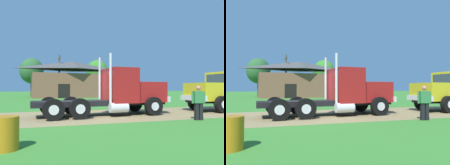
# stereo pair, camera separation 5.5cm
# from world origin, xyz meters

# --- Properties ---
(ground_plane) EXTENTS (200.00, 200.00, 0.00)m
(ground_plane) POSITION_xyz_m (0.00, 0.00, 0.00)
(ground_plane) COLOR #3A7E2C
(dirt_track) EXTENTS (120.00, 5.90, 0.01)m
(dirt_track) POSITION_xyz_m (0.00, 0.00, 0.00)
(dirt_track) COLOR #8F7A4F
(dirt_track) RESTS_ON ground_plane
(truck_foreground_white) EXTENTS (7.70, 3.04, 3.39)m
(truck_foreground_white) POSITION_xyz_m (2.35, -0.01, 1.24)
(truck_foreground_white) COLOR black
(truck_foreground_white) RESTS_ON ground_plane
(visitor_by_barrel) EXTENTS (0.66, 0.35, 1.64)m
(visitor_by_barrel) POSITION_xyz_m (5.15, -3.27, 0.89)
(visitor_by_barrel) COLOR #33723F
(visitor_by_barrel) RESTS_ON ground_plane
(steel_barrel) EXTENTS (0.63, 0.63, 0.83)m
(steel_barrel) POSITION_xyz_m (-2.83, -5.98, 0.41)
(steel_barrel) COLOR #B27214
(steel_barrel) RESTS_ON ground_plane
(shed_building) EXTENTS (14.25, 7.00, 6.13)m
(shed_building) POSITION_xyz_m (2.99, 25.40, 2.96)
(shed_building) COLOR brown
(shed_building) RESTS_ON ground_plane
(utility_pole_far) EXTENTS (0.39, 2.20, 7.13)m
(utility_pole_far) POSITION_xyz_m (0.73, 25.21, 3.81)
(utility_pole_far) COLOR brown
(utility_pole_far) RESTS_ON ground_plane
(tree_mid) EXTENTS (4.57, 4.57, 7.50)m
(tree_mid) POSITION_xyz_m (-3.95, 33.68, 4.97)
(tree_mid) COLOR #513823
(tree_mid) RESTS_ON ground_plane
(tree_right) EXTENTS (4.90, 4.90, 7.92)m
(tree_right) POSITION_xyz_m (9.82, 35.57, 5.21)
(tree_right) COLOR #513823
(tree_right) RESTS_ON ground_plane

